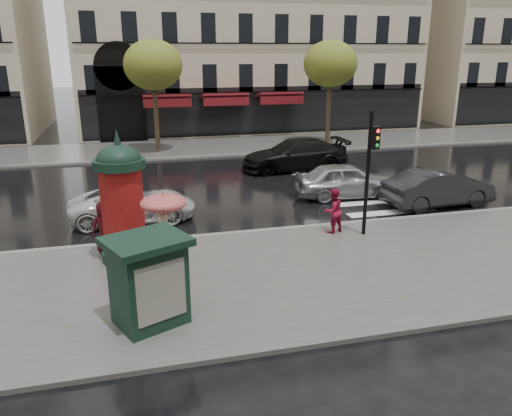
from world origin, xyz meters
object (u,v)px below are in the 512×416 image
object	(u,v)px
woman_red	(333,211)
morris_column	(122,199)
man_burgundy	(104,227)
car_black	(294,155)
woman_umbrella	(164,221)
traffic_light	(370,162)
newsstand	(148,280)
car_darkgrey	(439,188)
car_white	(133,204)
car_silver	(347,180)

from	to	relation	value
woman_red	morris_column	bearing A→B (deg)	-12.61
woman_red	man_burgundy	bearing A→B (deg)	-19.60
morris_column	car_black	size ratio (longest dim) A/B	0.70
woman_umbrella	traffic_light	bearing A→B (deg)	12.59
man_burgundy	morris_column	bearing A→B (deg)	104.82
newsstand	car_darkgrey	xyz separation A→B (m)	(11.70, 6.55, -0.43)
woman_umbrella	newsstand	bearing A→B (deg)	-102.96
traffic_light	car_white	world-z (taller)	traffic_light
morris_column	man_burgundy	bearing A→B (deg)	125.92
car_black	man_burgundy	bearing A→B (deg)	-45.28
woman_red	car_darkgrey	distance (m)	5.83
traffic_light	car_darkgrey	bearing A→B (deg)	30.34
car_darkgrey	car_white	bearing A→B (deg)	79.84
car_black	car_silver	bearing A→B (deg)	4.62
newsstand	car_black	size ratio (longest dim) A/B	0.38
man_burgundy	traffic_light	bearing A→B (deg)	154.28
woman_red	car_darkgrey	size ratio (longest dim) A/B	0.34
man_burgundy	car_darkgrey	world-z (taller)	man_burgundy
woman_umbrella	morris_column	world-z (taller)	morris_column
traffic_light	newsstand	size ratio (longest dim) A/B	1.93
car_white	car_black	xyz separation A→B (m)	(8.35, 6.31, 0.17)
morris_column	car_white	bearing A→B (deg)	85.93
man_burgundy	car_black	world-z (taller)	man_burgundy
car_white	car_black	size ratio (longest dim) A/B	0.82
traffic_light	newsstand	bearing A→B (deg)	-151.45
woman_umbrella	morris_column	xyz separation A→B (m)	(-1.07, 1.33, 0.30)
woman_red	traffic_light	world-z (taller)	traffic_light
traffic_light	newsstand	distance (m)	8.38
morris_column	newsstand	distance (m)	3.89
woman_umbrella	car_darkgrey	world-z (taller)	woman_umbrella
man_burgundy	morris_column	distance (m)	1.49
newsstand	car_white	size ratio (longest dim) A/B	0.47
man_burgundy	traffic_light	world-z (taller)	traffic_light
woman_umbrella	woman_red	world-z (taller)	woman_umbrella
woman_umbrella	woman_red	bearing A→B (deg)	19.31
morris_column	car_silver	bearing A→B (deg)	27.86
car_white	newsstand	bearing A→B (deg)	179.81
woman_red	traffic_light	bearing A→B (deg)	134.38
woman_umbrella	traffic_light	xyz separation A→B (m)	(6.68, 1.49, 0.94)
woman_red	car_white	world-z (taller)	woman_red
morris_column	car_white	size ratio (longest dim) A/B	0.85
car_white	car_darkgrey	bearing A→B (deg)	-97.40
man_burgundy	traffic_light	distance (m)	8.56
man_burgundy	car_silver	distance (m)	10.54
traffic_light	car_black	distance (m)	10.28
man_burgundy	car_white	xyz separation A→B (m)	(0.89, 3.09, -0.27)
car_white	woman_red	bearing A→B (deg)	-118.52
car_darkgrey	car_white	distance (m)	11.98
newsstand	woman_red	bearing A→B (deg)	35.37
car_white	morris_column	bearing A→B (deg)	174.09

